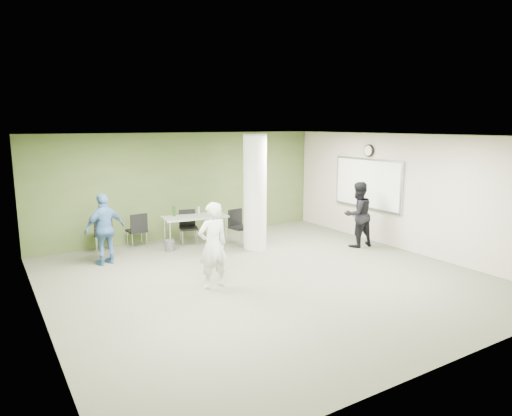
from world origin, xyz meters
TOP-DOWN VIEW (x-y plane):
  - floor at (0.00, 0.00)m, footprint 8.00×8.00m
  - ceiling at (0.00, 0.00)m, footprint 8.00×8.00m
  - wall_back at (0.00, 4.00)m, footprint 8.00×2.80m
  - wall_left at (-4.00, 0.00)m, footprint 0.02×8.00m
  - wall_right_cream at (4.00, 0.00)m, footprint 0.02×8.00m
  - column at (1.00, 2.00)m, footprint 0.56×0.56m
  - whiteboard at (3.92, 1.20)m, footprint 0.05×2.30m
  - wall_clock at (3.92, 1.20)m, footprint 0.06×0.32m
  - folding_table at (-0.14, 3.03)m, footprint 1.66×0.88m
  - wastebasket at (-0.89, 2.87)m, footprint 0.23×0.23m
  - chair_back_left at (-2.25, 3.57)m, footprint 0.54×0.54m
  - chair_back_right at (-1.45, 3.50)m, footprint 0.46×0.46m
  - chair_table_left at (-0.23, 3.25)m, footprint 0.53×0.53m
  - chair_table_right at (0.87, 2.61)m, footprint 0.50×0.50m
  - woman_white at (-1.09, 0.07)m, footprint 0.61×0.41m
  - man_black at (3.26, 0.81)m, footprint 0.83×0.67m
  - man_blue at (-2.44, 2.60)m, footprint 0.98×0.60m

SIDE VIEW (x-z plane):
  - floor at x=0.00m, z-range 0.00..0.00m
  - wastebasket at x=-0.89m, z-range 0.00..0.27m
  - chair_table_left at x=-0.23m, z-range 0.07..0.94m
  - chair_back_right at x=-1.45m, z-range 0.07..0.95m
  - chair_table_right at x=0.87m, z-range 0.07..0.96m
  - chair_back_left at x=-2.25m, z-range 0.07..0.96m
  - folding_table at x=-0.14m, z-range 0.20..1.21m
  - man_blue at x=-2.44m, z-range 0.00..1.56m
  - woman_white at x=-1.09m, z-range 0.00..1.62m
  - man_black at x=3.26m, z-range 0.00..1.63m
  - wall_back at x=0.00m, z-range 1.39..1.41m
  - wall_left at x=-4.00m, z-range 0.00..2.80m
  - wall_right_cream at x=4.00m, z-range 0.00..2.80m
  - column at x=1.00m, z-range 0.00..2.80m
  - whiteboard at x=3.92m, z-range 0.85..2.15m
  - wall_clock at x=3.92m, z-range 2.19..2.51m
  - ceiling at x=0.00m, z-range 2.80..2.80m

